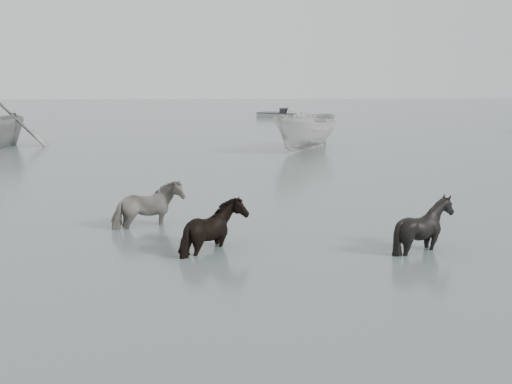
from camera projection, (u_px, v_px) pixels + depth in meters
ground at (234, 238)px, 13.85m from camera, size 140.00×140.00×0.00m
pony_pinto at (147, 197)px, 14.70m from camera, size 1.78×1.46×1.38m
pony_dark at (215, 217)px, 12.72m from camera, size 1.43×1.59×1.40m
pony_black at (425, 215)px, 12.77m from camera, size 1.51×1.40×1.45m
boat_small at (306, 130)px, 29.06m from camera, size 4.21×4.92×1.84m
skiff_mid at (279, 113)px, 49.59m from camera, size 4.61×3.73×0.75m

